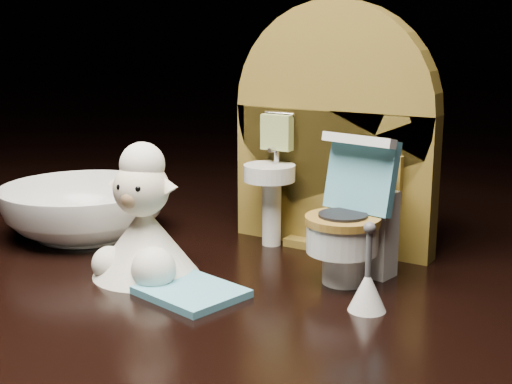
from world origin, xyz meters
TOP-DOWN VIEW (x-y plane):
  - backdrop_panel at (-0.00, 0.06)m, footprint 0.13×0.05m
  - toy_toilet at (0.04, 0.02)m, footprint 0.04×0.05m
  - bath_mat at (-0.02, -0.05)m, footprint 0.06×0.05m
  - toilet_brush at (0.06, -0.02)m, footprint 0.02×0.02m
  - plush_lamb at (-0.06, -0.04)m, footprint 0.06×0.06m
  - ceramic_bowl at (-0.15, -0.00)m, footprint 0.12×0.12m

SIDE VIEW (x-z plane):
  - bath_mat at x=-0.02m, z-range 0.00..0.00m
  - toilet_brush at x=0.06m, z-range -0.01..0.03m
  - ceramic_bowl at x=-0.15m, z-range 0.00..0.03m
  - plush_lamb at x=-0.06m, z-range -0.01..0.06m
  - toy_toilet at x=0.04m, z-range -0.01..0.07m
  - backdrop_panel at x=0.00m, z-range -0.01..0.14m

